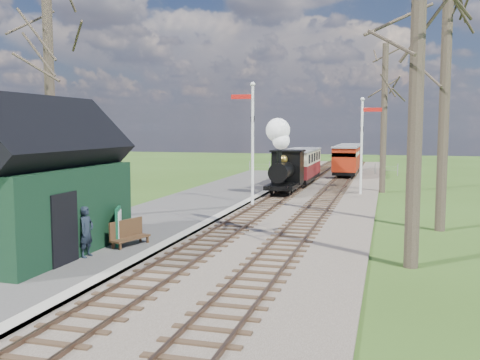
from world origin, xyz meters
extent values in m
plane|color=#2F4A17|center=(0.00, 0.00, 0.00)|extent=(140.00, 140.00, 0.00)
ellipsoid|color=#385B23|center=(-25.00, 60.00, -14.76)|extent=(57.60, 36.00, 16.20)
ellipsoid|color=#385B23|center=(10.00, 65.00, -18.04)|extent=(70.40, 44.00, 19.80)
ellipsoid|color=#385B23|center=(-8.00, 70.00, -16.40)|extent=(64.00, 40.00, 18.00)
cube|color=brown|center=(1.30, 22.00, 0.05)|extent=(8.00, 60.00, 0.10)
cube|color=brown|center=(-0.50, 22.00, 0.14)|extent=(0.07, 60.00, 0.12)
cube|color=brown|center=(0.50, 22.00, 0.14)|extent=(0.07, 60.00, 0.12)
cube|color=#38281C|center=(0.00, 22.00, 0.10)|extent=(1.60, 60.00, 0.09)
cube|color=brown|center=(2.10, 22.00, 0.14)|extent=(0.07, 60.00, 0.12)
cube|color=brown|center=(3.10, 22.00, 0.14)|extent=(0.07, 60.00, 0.12)
cube|color=#38281C|center=(2.60, 22.00, 0.10)|extent=(1.60, 60.00, 0.09)
cube|color=#474442|center=(-3.50, 14.00, 0.10)|extent=(5.00, 44.00, 0.20)
cube|color=#B2AD9E|center=(-1.20, 14.00, 0.10)|extent=(0.40, 44.00, 0.21)
cube|color=black|center=(-4.30, 4.00, 1.50)|extent=(3.00, 6.00, 2.60)
cube|color=black|center=(-4.30, 4.00, 3.35)|extent=(3.25, 6.30, 3.25)
cube|color=black|center=(-2.78, 3.00, 1.20)|extent=(0.06, 1.20, 2.00)
cylinder|color=silver|center=(-0.70, 16.00, 3.00)|extent=(0.14, 0.14, 6.00)
sphere|color=silver|center=(-0.70, 16.00, 6.10)|extent=(0.24, 0.24, 0.24)
cube|color=#B7140F|center=(-1.25, 16.00, 5.50)|extent=(1.10, 0.08, 0.22)
cube|color=black|center=(-0.70, 16.00, 4.40)|extent=(0.18, 0.06, 0.30)
cylinder|color=silver|center=(4.30, 22.00, 2.75)|extent=(0.14, 0.14, 5.50)
sphere|color=silver|center=(4.30, 22.00, 5.60)|extent=(0.24, 0.24, 0.24)
cube|color=#B7140F|center=(4.85, 22.00, 5.00)|extent=(1.10, 0.08, 0.22)
cube|color=black|center=(4.30, 22.00, 3.90)|extent=(0.18, 0.06, 0.30)
cylinder|color=#382D23|center=(-7.30, 9.00, 5.50)|extent=(0.41, 0.41, 11.00)
cylinder|color=#382D23|center=(6.50, 6.00, 6.00)|extent=(0.42, 0.42, 12.00)
cylinder|color=#382D23|center=(7.80, 12.00, 5.00)|extent=(0.40, 0.40, 10.00)
cylinder|color=#382D23|center=(5.50, 24.00, 4.50)|extent=(0.39, 0.39, 9.00)
cube|color=slate|center=(0.30, 36.00, 0.75)|extent=(12.60, 0.02, 0.01)
cube|color=slate|center=(0.30, 36.00, 0.45)|extent=(12.60, 0.02, 0.02)
cylinder|color=slate|center=(0.30, 36.00, 0.50)|extent=(0.08, 0.08, 1.00)
cube|color=black|center=(0.00, 20.77, 0.63)|extent=(1.63, 3.82, 0.24)
cylinder|color=black|center=(0.00, 20.20, 1.49)|extent=(1.05, 2.49, 1.05)
cube|color=black|center=(0.00, 21.92, 1.59)|extent=(1.72, 1.53, 1.91)
cylinder|color=black|center=(0.00, 19.24, 2.35)|extent=(0.27, 0.27, 0.76)
sphere|color=gold|center=(0.00, 20.48, 2.16)|extent=(0.50, 0.50, 0.50)
sphere|color=white|center=(0.10, 19.24, 3.26)|extent=(0.96, 0.96, 0.96)
sphere|color=white|center=(-0.10, 19.34, 3.83)|extent=(1.34, 1.34, 1.34)
cylinder|color=black|center=(-0.50, 19.62, 0.51)|extent=(0.10, 0.61, 0.61)
cylinder|color=black|center=(0.50, 19.62, 0.51)|extent=(0.10, 0.61, 0.61)
cube|color=black|center=(0.00, 26.77, 0.53)|extent=(1.82, 6.69, 0.29)
cube|color=maroon|center=(0.00, 26.77, 1.11)|extent=(1.91, 6.69, 0.86)
cube|color=beige|center=(0.00, 26.77, 1.97)|extent=(1.91, 6.69, 0.86)
cube|color=slate|center=(0.00, 26.77, 2.45)|extent=(2.01, 6.88, 0.11)
cube|color=black|center=(2.60, 33.10, 0.52)|extent=(1.72, 4.53, 0.27)
cube|color=maroon|center=(2.60, 33.10, 1.06)|extent=(1.81, 4.53, 0.82)
cube|color=beige|center=(2.60, 33.10, 1.88)|extent=(1.81, 4.53, 0.82)
cube|color=slate|center=(2.60, 33.10, 2.33)|extent=(1.90, 4.71, 0.11)
cube|color=black|center=(2.60, 38.60, 0.52)|extent=(1.72, 4.53, 0.27)
cube|color=maroon|center=(2.60, 38.60, 1.06)|extent=(1.81, 4.53, 0.82)
cube|color=beige|center=(2.60, 38.60, 1.88)|extent=(1.81, 4.53, 0.82)
cube|color=slate|center=(2.60, 38.60, 2.33)|extent=(1.90, 4.71, 0.11)
cube|color=#0F462B|center=(-2.54, 5.58, 0.82)|extent=(0.39, 0.82, 1.23)
cube|color=silver|center=(-2.49, 5.60, 0.82)|extent=(0.28, 0.69, 1.01)
cube|color=#402916|center=(-2.12, 5.60, 0.44)|extent=(0.82, 1.52, 0.06)
cube|color=#402916|center=(-2.30, 5.66, 0.72)|extent=(0.47, 1.41, 0.63)
cube|color=#402916|center=(-1.97, 4.98, 0.30)|extent=(0.06, 0.06, 0.21)
cube|color=#402916|center=(-2.28, 6.23, 0.30)|extent=(0.06, 0.06, 0.21)
imported|color=black|center=(-2.67, 3.92, 0.95)|extent=(0.39, 0.57, 1.50)
camera|label=1|loc=(5.78, -9.74, 4.00)|focal=40.00mm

